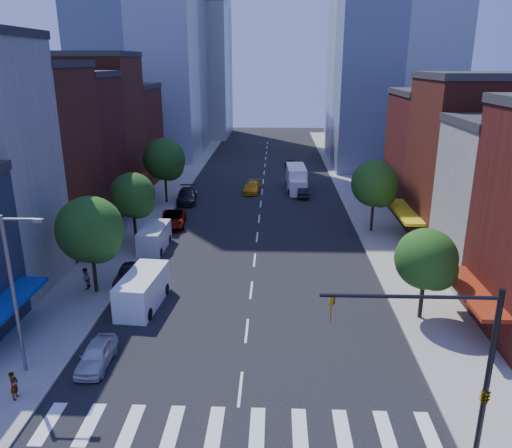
{
  "coord_description": "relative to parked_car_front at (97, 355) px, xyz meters",
  "views": [
    {
      "loc": [
        1.69,
        -22.28,
        16.45
      ],
      "look_at": [
        0.33,
        12.82,
        5.0
      ],
      "focal_mm": 35.0,
      "sensor_mm": 36.0,
      "label": 1
    }
  ],
  "objects": [
    {
      "name": "ground",
      "position": [
        8.28,
        -1.87,
        -0.67
      ],
      "size": [
        220.0,
        220.0,
        0.0
      ],
      "primitive_type": "plane",
      "color": "black",
      "rests_on": "ground"
    },
    {
      "name": "sidewalk_left",
      "position": [
        -4.22,
        38.13,
        -0.59
      ],
      "size": [
        5.0,
        120.0,
        0.15
      ],
      "primitive_type": "cube",
      "color": "gray",
      "rests_on": "ground"
    },
    {
      "name": "sidewalk_right",
      "position": [
        20.78,
        38.13,
        -0.59
      ],
      "size": [
        5.0,
        120.0,
        0.15
      ],
      "primitive_type": "cube",
      "color": "gray",
      "rests_on": "ground"
    },
    {
      "name": "crosswalk",
      "position": [
        8.28,
        -4.87,
        -0.66
      ],
      "size": [
        19.0,
        3.0,
        0.01
      ],
      "primitive_type": "cube",
      "color": "silver",
      "rests_on": "ground"
    },
    {
      "name": "bldg_left_2",
      "position": [
        -12.72,
        18.63,
        7.33
      ],
      "size": [
        12.0,
        9.0,
        16.0
      ],
      "primitive_type": "cube",
      "color": "#582014",
      "rests_on": "ground"
    },
    {
      "name": "bldg_left_3",
      "position": [
        -12.72,
        27.13,
        6.83
      ],
      "size": [
        12.0,
        8.0,
        15.0
      ],
      "primitive_type": "cube",
      "color": "#4E1513",
      "rests_on": "ground"
    },
    {
      "name": "bldg_left_4",
      "position": [
        -12.72,
        35.63,
        7.83
      ],
      "size": [
        12.0,
        9.0,
        17.0
      ],
      "primitive_type": "cube",
      "color": "#582014",
      "rests_on": "ground"
    },
    {
      "name": "bldg_left_5",
      "position": [
        -12.72,
        45.13,
        5.83
      ],
      "size": [
        12.0,
        10.0,
        13.0
      ],
      "primitive_type": "cube",
      "color": "#4E1513",
      "rests_on": "ground"
    },
    {
      "name": "bldg_right_2",
      "position": [
        29.28,
        22.13,
        6.83
      ],
      "size": [
        12.0,
        10.0,
        15.0
      ],
      "primitive_type": "cube",
      "color": "#582014",
      "rests_on": "ground"
    },
    {
      "name": "bldg_right_3",
      "position": [
        29.28,
        32.13,
        5.83
      ],
      "size": [
        12.0,
        10.0,
        13.0
      ],
      "primitive_type": "cube",
      "color": "#4E1513",
      "rests_on": "ground"
    },
    {
      "name": "tower_far_w",
      "position": [
        -9.72,
        93.13,
        27.33
      ],
      "size": [
        18.0,
        18.0,
        56.0
      ],
      "primitive_type": "cube",
      "color": "#9EA5AD",
      "rests_on": "ground"
    },
    {
      "name": "traffic_signal",
      "position": [
        18.23,
        -6.37,
        3.49
      ],
      "size": [
        7.24,
        2.24,
        8.0
      ],
      "color": "black",
      "rests_on": "sidewalk_right"
    },
    {
      "name": "streetlight",
      "position": [
        -3.52,
        -0.87,
        4.61
      ],
      "size": [
        2.25,
        0.25,
        9.0
      ],
      "color": "slate",
      "rests_on": "sidewalk_left"
    },
    {
      "name": "tree_left_near",
      "position": [
        -3.06,
        9.05,
        4.2
      ],
      "size": [
        4.8,
        4.8,
        7.3
      ],
      "color": "black",
      "rests_on": "sidewalk_left"
    },
    {
      "name": "tree_left_mid",
      "position": [
        -3.06,
        20.05,
        3.86
      ],
      "size": [
        4.2,
        4.2,
        6.65
      ],
      "color": "black",
      "rests_on": "sidewalk_left"
    },
    {
      "name": "tree_left_far",
      "position": [
        -3.06,
        34.05,
        4.54
      ],
      "size": [
        5.0,
        5.0,
        7.75
      ],
      "color": "black",
      "rests_on": "sidewalk_left"
    },
    {
      "name": "tree_right_near",
      "position": [
        19.94,
        6.05,
        3.52
      ],
      "size": [
        4.0,
        4.0,
        6.2
      ],
      "color": "black",
      "rests_on": "sidewalk_right"
    },
    {
      "name": "tree_right_far",
      "position": [
        19.94,
        24.05,
        4.2
      ],
      "size": [
        4.6,
        4.6,
        7.2
      ],
      "color": "black",
      "rests_on": "sidewalk_right"
    },
    {
      "name": "parked_car_front",
      "position": [
        0.0,
        0.0,
        0.0
      ],
      "size": [
        1.59,
        3.92,
        1.33
      ],
      "primitive_type": "imported",
      "rotation": [
        0.0,
        0.0,
        0.0
      ],
      "color": "silver",
      "rests_on": "ground"
    },
    {
      "name": "parked_car_second",
      "position": [
        -1.22,
        11.1,
        0.0
      ],
      "size": [
        1.64,
        4.14,
        1.34
      ],
      "primitive_type": "imported",
      "rotation": [
        0.0,
        0.0,
        -0.05
      ],
      "color": "black",
      "rests_on": "ground"
    },
    {
      "name": "parked_car_third",
      "position": [
        -0.69,
        25.34,
        0.09
      ],
      "size": [
        3.05,
        5.66,
        1.51
      ],
      "primitive_type": "imported",
      "rotation": [
        0.0,
        0.0,
        0.1
      ],
      "color": "#999999",
      "rests_on": "ground"
    },
    {
      "name": "parked_car_rear",
      "position": [
        -0.8,
        34.67,
        0.16
      ],
      "size": [
        2.95,
        5.92,
        1.65
      ],
      "primitive_type": "imported",
      "rotation": [
        0.0,
        0.0,
        0.12
      ],
      "color": "black",
      "rests_on": "ground"
    },
    {
      "name": "cargo_van_near",
      "position": [
        0.77,
        7.19,
        0.53
      ],
      "size": [
        2.76,
        5.85,
        2.42
      ],
      "rotation": [
        0.0,
        0.0,
        -0.09
      ],
      "color": "white",
      "rests_on": "ground"
    },
    {
      "name": "cargo_van_far",
      "position": [
        -1.02,
        18.38,
        0.41
      ],
      "size": [
        2.19,
        5.15,
        2.17
      ],
      "rotation": [
        0.0,
        0.0,
        -0.02
      ],
      "color": "silver",
      "rests_on": "ground"
    },
    {
      "name": "taxi",
      "position": [
        6.97,
        39.72,
        0.03
      ],
      "size": [
        2.37,
        4.93,
        1.39
      ],
      "primitive_type": "imported",
      "rotation": [
        0.0,
        0.0,
        -0.09
      ],
      "color": "#DA9A0B",
      "rests_on": "ground"
    },
    {
      "name": "traffic_car_oncoming",
      "position": [
        13.64,
        37.74,
        0.01
      ],
      "size": [
        1.73,
        4.22,
        1.36
      ],
      "primitive_type": "imported",
      "rotation": [
        0.0,
        0.0,
        3.07
      ],
      "color": "black",
      "rests_on": "ground"
    },
    {
      "name": "traffic_car_far",
      "position": [
        12.56,
        55.88,
        0.03
      ],
      "size": [
        2.19,
        4.26,
        1.39
      ],
      "primitive_type": "imported",
      "rotation": [
        0.0,
        0.0,
        3.28
      ],
      "color": "#999999",
      "rests_on": "ground"
    },
    {
      "name": "box_truck",
      "position": [
        12.84,
        41.1,
        0.83
      ],
      "size": [
        2.68,
        7.94,
        3.16
      ],
      "rotation": [
        0.0,
        0.0,
        0.04
      ],
      "color": "white",
      "rests_on": "ground"
    },
    {
      "name": "pedestrian_near",
      "position": [
        -3.05,
        -3.27,
        0.25
      ],
      "size": [
        0.39,
        0.58,
        1.53
      ],
      "primitive_type": "imported",
      "rotation": [
        0.0,
        0.0,
        1.62
      ],
      "color": "#999999",
      "rests_on": "sidewalk_left"
    },
    {
      "name": "pedestrian_far",
      "position": [
        -4.14,
        9.56,
        0.32
      ],
      "size": [
        0.68,
        0.85,
        1.67
      ],
      "primitive_type": "imported",
      "rotation": [
        0.0,
        0.0,
        -1.51
      ],
      "color": "#999999",
      "rests_on": "sidewalk_left"
    }
  ]
}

